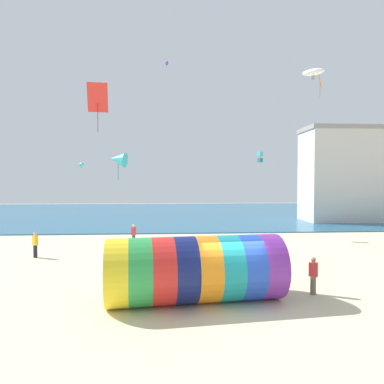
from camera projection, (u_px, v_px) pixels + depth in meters
The scene contains 14 objects.
ground_plane at pixel (231, 302), 13.79m from camera, with size 120.00×120.00×0.00m, color beige.
sea at pixel (187, 213), 51.33m from camera, with size 120.00×40.00×0.10m, color #236084.
giant_inflatable_tube at pixel (196, 269), 13.76m from camera, with size 7.31×3.43×2.65m.
kite_handler at pixel (313, 276), 14.68m from camera, with size 0.42×0.38×1.61m.
kite_red_diamond at pixel (98, 98), 17.80m from camera, with size 1.09×0.65×2.51m.
kite_cyan_box at pixel (260, 157), 29.65m from camera, with size 0.45×0.45×0.95m.
kite_cyan_parafoil at pixel (81, 164), 28.98m from camera, with size 0.69×1.01×0.48m.
kite_white_parafoil at pixel (313, 72), 18.94m from camera, with size 1.23×1.09×0.61m.
kite_purple_parafoil at pixel (167, 63), 29.45m from camera, with size 0.35×0.77×0.42m.
kite_cyan_delta at pixel (118, 159), 20.19m from camera, with size 1.20×1.12×1.72m.
kite_orange_diamond at pixel (320, 81), 21.12m from camera, with size 0.44×0.58×1.38m.
bystander_near_water at pixel (35, 245), 21.71m from camera, with size 0.42×0.40×1.62m.
bystander_mid_beach at pixel (134, 235), 25.74m from camera, with size 0.35×0.42×1.62m.
promenade_building at pixel (362, 175), 40.83m from camera, with size 14.22×5.17×11.20m.
Camera 1 is at (-2.42, -13.51, 4.90)m, focal length 32.00 mm.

